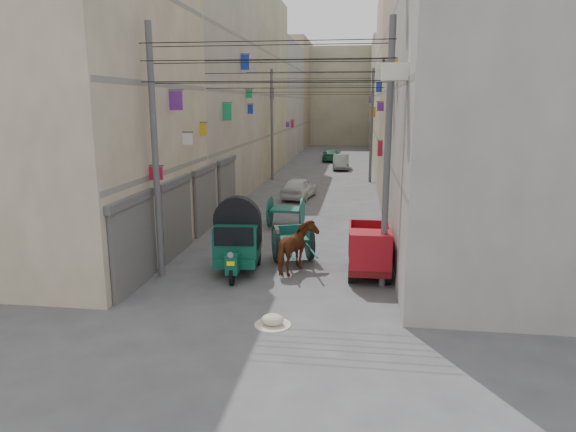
% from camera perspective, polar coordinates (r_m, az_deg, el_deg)
% --- Properties ---
extents(ground, '(140.00, 140.00, 0.00)m').
position_cam_1_polar(ground, '(11.32, -7.68, -17.23)').
color(ground, '#434346').
rests_on(ground, ground).
extents(building_row_left, '(8.00, 62.00, 14.00)m').
position_cam_1_polar(building_row_left, '(44.90, -6.16, 13.44)').
color(building_row_left, beige).
rests_on(building_row_left, ground).
extents(building_row_right, '(8.00, 62.00, 14.00)m').
position_cam_1_polar(building_row_right, '(43.90, 15.12, 13.12)').
color(building_row_right, '#A09C96').
rests_on(building_row_right, ground).
extents(end_cap_building, '(22.00, 10.00, 13.00)m').
position_cam_1_polar(end_cap_building, '(75.51, 5.93, 13.02)').
color(end_cap_building, '#B1A88B').
rests_on(end_cap_building, ground).
extents(shutters_left, '(0.18, 14.40, 2.88)m').
position_cam_1_polar(shutters_left, '(21.32, -10.55, 1.14)').
color(shutters_left, '#4A4A4F').
rests_on(shutters_left, ground).
extents(signboards, '(8.22, 40.52, 5.67)m').
position_cam_1_polar(signboards, '(31.31, 2.80, 8.44)').
color(signboards, white).
rests_on(signboards, ground).
extents(ac_units, '(0.70, 6.55, 3.35)m').
position_cam_1_polar(ac_units, '(17.25, 11.35, 18.34)').
color(ac_units, beige).
rests_on(ac_units, ground).
extents(utility_poles, '(7.40, 22.20, 8.00)m').
position_cam_1_polar(utility_poles, '(26.65, 1.93, 8.99)').
color(utility_poles, '#504F52').
rests_on(utility_poles, ground).
extents(overhead_cables, '(7.40, 22.52, 1.12)m').
position_cam_1_polar(overhead_cables, '(24.05, 1.31, 15.22)').
color(overhead_cables, black).
rests_on(overhead_cables, ground).
extents(auto_rickshaw, '(1.76, 2.84, 1.95)m').
position_cam_1_polar(auto_rickshaw, '(17.35, -5.60, -2.44)').
color(auto_rickshaw, black).
rests_on(auto_rickshaw, ground).
extents(tonga_cart, '(1.94, 3.14, 1.33)m').
position_cam_1_polar(tonga_cart, '(18.51, 0.55, -2.90)').
color(tonga_cart, black).
rests_on(tonga_cart, ground).
extents(mini_truck, '(1.38, 3.01, 1.69)m').
position_cam_1_polar(mini_truck, '(16.95, 9.05, -4.10)').
color(mini_truck, black).
rests_on(mini_truck, ground).
extents(second_cart, '(1.63, 1.46, 1.39)m').
position_cam_1_polar(second_cart, '(23.56, -0.23, 0.55)').
color(second_cart, '#125147').
rests_on(second_cart, ground).
extents(feed_sack, '(0.59, 0.47, 0.30)m').
position_cam_1_polar(feed_sack, '(13.43, -1.73, -11.44)').
color(feed_sack, beige).
rests_on(feed_sack, ground).
extents(horse, '(1.45, 2.15, 1.66)m').
position_cam_1_polar(horse, '(17.24, 0.97, -3.58)').
color(horse, brown).
rests_on(horse, ground).
extents(distant_car_white, '(2.06, 3.94, 1.28)m').
position_cam_1_polar(distant_car_white, '(30.80, 1.26, 3.16)').
color(distant_car_white, silver).
rests_on(distant_car_white, ground).
extents(distant_car_grey, '(1.47, 3.88, 1.26)m').
position_cam_1_polar(distant_car_grey, '(44.89, 5.90, 5.99)').
color(distant_car_grey, slate).
rests_on(distant_car_grey, ground).
extents(distant_car_green, '(1.65, 3.94, 1.14)m').
position_cam_1_polar(distant_car_green, '(51.29, 4.78, 6.74)').
color(distant_car_green, '#226444').
rests_on(distant_car_green, ground).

